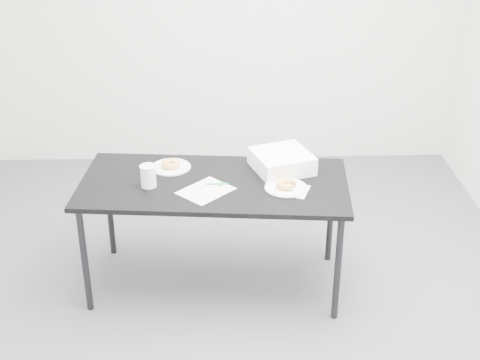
{
  "coord_description": "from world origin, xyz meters",
  "views": [
    {
      "loc": [
        -0.0,
        -3.5,
        2.55
      ],
      "look_at": [
        0.1,
        0.02,
        0.77
      ],
      "focal_mm": 50.0,
      "sensor_mm": 36.0,
      "label": 1
    }
  ],
  "objects_px": {
    "donut_near": "(286,184)",
    "plate_far": "(171,167)",
    "table": "(214,190)",
    "pen": "(217,184)",
    "scorecard": "(206,191)",
    "plate_near": "(286,188)",
    "coffee_cup": "(148,176)",
    "bakery_box": "(282,161)",
    "donut_far": "(171,164)"
  },
  "relations": [
    {
      "from": "pen",
      "to": "plate_far",
      "type": "bearing_deg",
      "value": 141.3
    },
    {
      "from": "donut_near",
      "to": "bakery_box",
      "type": "relative_size",
      "value": 0.36
    },
    {
      "from": "donut_near",
      "to": "plate_far",
      "type": "relative_size",
      "value": 0.47
    },
    {
      "from": "table",
      "to": "coffee_cup",
      "type": "relative_size",
      "value": 12.22
    },
    {
      "from": "plate_far",
      "to": "coffee_cup",
      "type": "distance_m",
      "value": 0.28
    },
    {
      "from": "table",
      "to": "donut_near",
      "type": "bearing_deg",
      "value": -8.44
    },
    {
      "from": "plate_near",
      "to": "donut_near",
      "type": "xyz_separation_m",
      "value": [
        0.0,
        0.0,
        0.02
      ]
    },
    {
      "from": "plate_near",
      "to": "coffee_cup",
      "type": "bearing_deg",
      "value": 176.11
    },
    {
      "from": "coffee_cup",
      "to": "scorecard",
      "type": "bearing_deg",
      "value": -11.38
    },
    {
      "from": "scorecard",
      "to": "bakery_box",
      "type": "distance_m",
      "value": 0.55
    },
    {
      "from": "pen",
      "to": "coffee_cup",
      "type": "relative_size",
      "value": 0.99
    },
    {
      "from": "bakery_box",
      "to": "coffee_cup",
      "type": "bearing_deg",
      "value": 175.44
    },
    {
      "from": "pen",
      "to": "coffee_cup",
      "type": "bearing_deg",
      "value": -177.67
    },
    {
      "from": "pen",
      "to": "donut_near",
      "type": "bearing_deg",
      "value": -7.26
    },
    {
      "from": "table",
      "to": "coffee_cup",
      "type": "xyz_separation_m",
      "value": [
        -0.38,
        -0.05,
        0.12
      ]
    },
    {
      "from": "scorecard",
      "to": "plate_near",
      "type": "relative_size",
      "value": 1.15
    },
    {
      "from": "scorecard",
      "to": "plate_far",
      "type": "height_order",
      "value": "plate_far"
    },
    {
      "from": "plate_near",
      "to": "coffee_cup",
      "type": "relative_size",
      "value": 1.85
    },
    {
      "from": "coffee_cup",
      "to": "donut_near",
      "type": "bearing_deg",
      "value": -3.89
    },
    {
      "from": "plate_near",
      "to": "donut_far",
      "type": "xyz_separation_m",
      "value": [
        -0.69,
        0.31,
        0.02
      ]
    },
    {
      "from": "pen",
      "to": "bakery_box",
      "type": "bearing_deg",
      "value": 28.24
    },
    {
      "from": "table",
      "to": "donut_far",
      "type": "height_order",
      "value": "donut_far"
    },
    {
      "from": "donut_near",
      "to": "plate_far",
      "type": "height_order",
      "value": "donut_near"
    },
    {
      "from": "table",
      "to": "plate_near",
      "type": "xyz_separation_m",
      "value": [
        0.43,
        -0.1,
        0.06
      ]
    },
    {
      "from": "table",
      "to": "pen",
      "type": "distance_m",
      "value": 0.08
    },
    {
      "from": "donut_near",
      "to": "scorecard",
      "type": "bearing_deg",
      "value": -178.43
    },
    {
      "from": "plate_near",
      "to": "donut_near",
      "type": "distance_m",
      "value": 0.02
    },
    {
      "from": "donut_far",
      "to": "plate_far",
      "type": "bearing_deg",
      "value": 0.0
    },
    {
      "from": "bakery_box",
      "to": "table",
      "type": "bearing_deg",
      "value": -177.95
    },
    {
      "from": "table",
      "to": "pen",
      "type": "height_order",
      "value": "pen"
    },
    {
      "from": "pen",
      "to": "bakery_box",
      "type": "xyz_separation_m",
      "value": [
        0.4,
        0.2,
        0.05
      ]
    },
    {
      "from": "plate_near",
      "to": "coffee_cup",
      "type": "xyz_separation_m",
      "value": [
        -0.81,
        0.06,
        0.06
      ]
    },
    {
      "from": "donut_far",
      "to": "coffee_cup",
      "type": "height_order",
      "value": "coffee_cup"
    },
    {
      "from": "scorecard",
      "to": "plate_far",
      "type": "xyz_separation_m",
      "value": [
        -0.22,
        0.32,
        0.0
      ]
    },
    {
      "from": "scorecard",
      "to": "donut_far",
      "type": "bearing_deg",
      "value": 169.43
    },
    {
      "from": "scorecard",
      "to": "plate_near",
      "type": "distance_m",
      "value": 0.47
    },
    {
      "from": "table",
      "to": "donut_near",
      "type": "distance_m",
      "value": 0.45
    },
    {
      "from": "plate_far",
      "to": "bakery_box",
      "type": "relative_size",
      "value": 0.75
    },
    {
      "from": "table",
      "to": "bakery_box",
      "type": "distance_m",
      "value": 0.47
    },
    {
      "from": "plate_near",
      "to": "donut_far",
      "type": "bearing_deg",
      "value": 156.23
    },
    {
      "from": "pen",
      "to": "donut_far",
      "type": "xyz_separation_m",
      "value": [
        -0.29,
        0.24,
        0.02
      ]
    },
    {
      "from": "table",
      "to": "donut_near",
      "type": "relative_size",
      "value": 14.08
    },
    {
      "from": "scorecard",
      "to": "pen",
      "type": "height_order",
      "value": "pen"
    },
    {
      "from": "plate_far",
      "to": "donut_near",
      "type": "bearing_deg",
      "value": -23.77
    },
    {
      "from": "pen",
      "to": "coffee_cup",
      "type": "xyz_separation_m",
      "value": [
        -0.4,
        -0.01,
        0.06
      ]
    },
    {
      "from": "plate_near",
      "to": "donut_near",
      "type": "bearing_deg",
      "value": 0.0
    },
    {
      "from": "pen",
      "to": "coffee_cup",
      "type": "distance_m",
      "value": 0.41
    },
    {
      "from": "plate_near",
      "to": "donut_far",
      "type": "distance_m",
      "value": 0.76
    },
    {
      "from": "plate_far",
      "to": "donut_far",
      "type": "bearing_deg",
      "value": 0.0
    },
    {
      "from": "scorecard",
      "to": "donut_near",
      "type": "relative_size",
      "value": 2.46
    }
  ]
}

